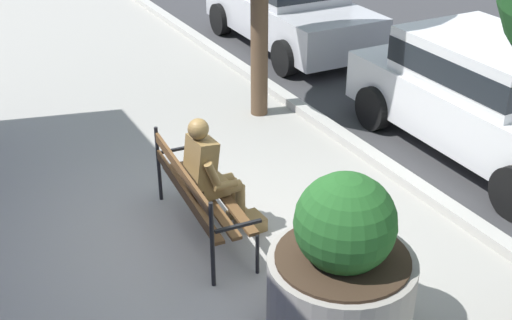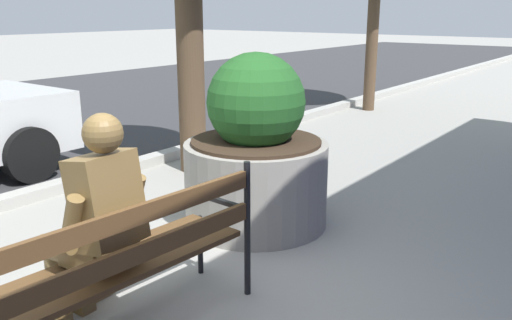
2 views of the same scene
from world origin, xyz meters
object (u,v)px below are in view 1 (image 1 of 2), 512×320
park_bench (197,192)px  concrete_planter (342,271)px  bronze_statue_seated (214,176)px  parked_car_white (489,94)px  parked_car_silver (288,3)px

park_bench → concrete_planter: bearing=14.7°
park_bench → bronze_statue_seated: bronze_statue_seated is taller
concrete_planter → parked_car_white: size_ratio=0.38×
parked_car_silver → parked_car_white: 5.13m
park_bench → parked_car_white: parked_car_white is taller
parked_car_silver → parked_car_white: size_ratio=1.00×
bronze_statue_seated → parked_car_white: size_ratio=0.33×
parked_car_silver → bronze_statue_seated: bearing=-37.7°
bronze_statue_seated → park_bench: bearing=-86.3°
park_bench → bronze_statue_seated: bearing=93.7°
parked_car_white → parked_car_silver: bearing=180.0°
concrete_planter → parked_car_silver: 7.95m
bronze_statue_seated → parked_car_white: 3.96m
bronze_statue_seated → parked_car_white: (0.02, 3.96, 0.17)m
concrete_planter → parked_car_silver: (-7.06, 3.66, 0.21)m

